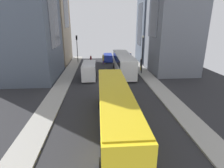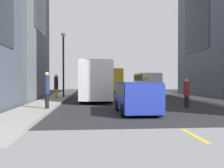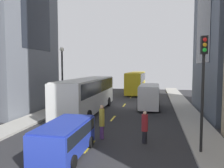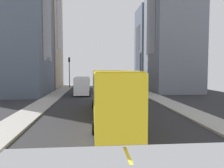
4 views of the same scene
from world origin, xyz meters
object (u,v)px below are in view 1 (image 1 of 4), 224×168
Objects in this scene: car_blue_0 at (108,57)px; pedestrian_waiting_curb at (141,64)px; city_bus_white at (123,62)px; pedestrian_walking_far at (131,57)px; pedestrian_crossing_near at (103,59)px; pedestrian_crossing_mid at (91,60)px; traffic_light_near_corner at (77,44)px; streetcar_yellow at (115,107)px; delivery_van_white at (89,69)px.

car_blue_0 is 10.92m from pedestrian_waiting_curb.
pedestrian_waiting_curb is at bearing -159.72° from city_bus_white.
pedestrian_walking_far is at bearing -107.39° from city_bus_white.
pedestrian_waiting_curb reaches higher than pedestrian_crossing_near.
pedestrian_crossing_near is at bearing -109.39° from pedestrian_waiting_curb.
city_bus_white is 8.46m from pedestrian_crossing_near.
car_blue_0 is 2.22× the size of pedestrian_crossing_mid.
traffic_light_near_corner is at bearing 156.95° from pedestrian_walking_far.
streetcar_yellow is at bearing -22.72° from pedestrian_crossing_mid.
delivery_van_white is at bearing -90.16° from pedestrian_crossing_near.
city_bus_white is 18.63m from streetcar_yellow.
pedestrian_walking_far is 0.99× the size of pedestrian_crossing_near.
streetcar_yellow is 26.56m from pedestrian_crossing_mid.
car_blue_0 is (2.14, -10.64, -1.01)m from city_bus_white.
traffic_light_near_corner is (11.83, 0.13, 2.92)m from pedestrian_walking_far.
pedestrian_crossing_near is at bearing -103.21° from delivery_van_white.
delivery_van_white is 2.48× the size of pedestrian_walking_far.
traffic_light_near_corner reaches higher than pedestrian_crossing_near.
pedestrian_walking_far is 0.96× the size of pedestrian_waiting_curb.
delivery_van_white is 11.20m from pedestrian_crossing_near.
traffic_light_near_corner reaches higher than city_bus_white.
pedestrian_waiting_curb is (-6.84, 6.43, 0.17)m from pedestrian_crossing_near.
streetcar_yellow is 3.19× the size of car_blue_0.
pedestrian_crossing_near is at bearing -89.59° from streetcar_yellow.
streetcar_yellow reaches higher than city_bus_white.
pedestrian_walking_far is at bearing -125.24° from delivery_van_white.
car_blue_0 is 1.98× the size of pedestrian_crossing_near.
city_bus_white is 10.90m from car_blue_0.
streetcar_yellow reaches higher than pedestrian_crossing_mid.
car_blue_0 is at bearing -78.62° from city_bus_white.
pedestrian_walking_far reaches higher than pedestrian_crossing_near.
streetcar_yellow is 28.20m from traffic_light_near_corner.
pedestrian_crossing_near is (1.19, 2.91, 0.15)m from car_blue_0.
delivery_van_white is 2.76× the size of pedestrian_crossing_mid.
car_blue_0 is 0.72× the size of traffic_light_near_corner.
car_blue_0 is at bearing 95.32° from pedestrian_crossing_mid.
pedestrian_waiting_curb is at bearing -154.57° from delivery_van_white.
car_blue_0 is 2.00× the size of pedestrian_walking_far.
pedestrian_crossing_mid is at bearing -53.18° from city_bus_white.
streetcar_yellow is 7.09× the size of pedestrian_crossing_mid.
pedestrian_crossing_mid is (8.91, 1.27, -0.30)m from pedestrian_walking_far.
streetcar_yellow is (3.15, 18.36, 0.12)m from city_bus_white.
streetcar_yellow is at bearing 100.23° from delivery_van_white.
city_bus_white is at bearing -53.59° from pedestrian_crossing_near.
pedestrian_crossing_near is at bearing 170.41° from pedestrian_walking_far.
traffic_light_near_corner reaches higher than car_blue_0.
pedestrian_waiting_curb is at bearing -30.17° from pedestrian_crossing_near.
pedestrian_crossing_mid is (9.50, -6.72, -0.32)m from pedestrian_waiting_curb.
delivery_van_white reaches higher than car_blue_0.
streetcar_yellow is 6.13× the size of pedestrian_waiting_curb.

